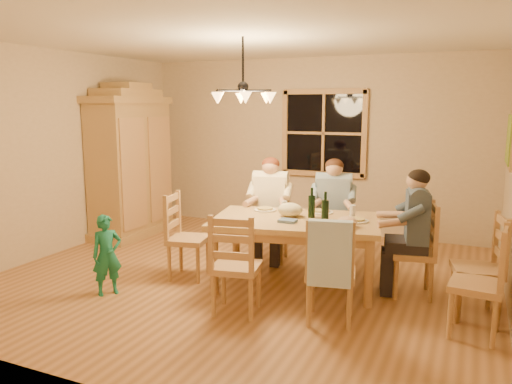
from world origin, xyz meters
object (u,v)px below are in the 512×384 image
at_px(chandelier, 243,96).
at_px(child, 107,255).
at_px(chair_spare_front, 475,302).
at_px(chair_spare_back, 475,285).
at_px(armoire, 131,166).
at_px(chair_far_right, 332,241).
at_px(adult_woman, 270,196).
at_px(adult_slate_man, 415,217).
at_px(dining_table, 296,228).
at_px(chair_end_left, 189,252).
at_px(chair_near_left, 237,282).
at_px(chair_end_right, 412,267).
at_px(wine_bottle_a, 312,203).
at_px(wine_bottle_b, 325,207).
at_px(chair_far_left, 270,237).
at_px(adult_plaid_man, 333,199).
at_px(chair_near_right, 330,289).

distance_m(chandelier, child, 2.24).
height_order(chair_spare_front, chair_spare_back, same).
bearing_deg(chair_spare_back, child, 93.33).
xyz_separation_m(armoire, chair_far_right, (3.22, -0.21, -0.75)).
xyz_separation_m(adult_woman, adult_slate_man, (1.82, -0.49, 0.00)).
bearing_deg(dining_table, chair_end_left, -168.64).
bearing_deg(adult_woman, chandelier, 76.69).
bearing_deg(chair_near_left, adult_slate_man, 26.57).
bearing_deg(dining_table, adult_slate_man, 11.36).
relative_size(adult_slate_man, child, 1.02).
xyz_separation_m(chair_end_right, wine_bottle_a, (-1.07, -0.12, 0.62)).
xyz_separation_m(adult_slate_man, child, (-2.93, -1.28, -0.41)).
xyz_separation_m(wine_bottle_b, chair_spare_front, (1.48, -0.46, -0.62)).
xyz_separation_m(armoire, child, (1.33, -2.15, -0.63)).
distance_m(adult_woman, wine_bottle_b, 1.24).
xyz_separation_m(chair_far_left, chair_end_left, (-0.61, -0.98, 0.00)).
distance_m(dining_table, chair_spare_back, 1.86).
height_order(chair_end_right, chair_spare_front, same).
bearing_deg(chair_end_left, adult_plaid_man, 117.98).
distance_m(chair_near_left, adult_plaid_man, 1.94).
bearing_deg(armoire, chair_near_left, -36.03).
distance_m(adult_woman, chair_spare_front, 2.79).
xyz_separation_m(chair_near_left, chair_end_right, (1.48, 1.16, 0.00)).
relative_size(armoire, child, 2.69).
relative_size(adult_slate_man, wine_bottle_a, 2.65).
xyz_separation_m(chair_near_right, chair_spare_back, (1.22, 0.67, 0.00)).
relative_size(chair_far_left, chair_near_right, 1.00).
xyz_separation_m(chair_near_left, adult_woman, (-0.33, 1.65, 0.54)).
relative_size(adult_woman, chair_spare_back, 0.88).
height_order(chair_far_right, chair_near_right, same).
bearing_deg(chair_far_left, dining_table, 117.90).
relative_size(armoire, wine_bottle_b, 6.97).
bearing_deg(chair_far_left, wine_bottle_b, 128.48).
height_order(chair_far_left, chair_spare_front, same).
height_order(armoire, chair_spare_front, armoire).
bearing_deg(armoire, chair_end_right, -11.45).
height_order(chair_end_left, adult_slate_man, adult_slate_man).
relative_size(chair_near_left, chair_spare_front, 1.00).
bearing_deg(chair_near_right, wine_bottle_b, 99.63).
distance_m(child, chair_spare_back, 3.68).
height_order(armoire, chair_near_right, armoire).
xyz_separation_m(chandelier, chair_end_left, (-0.59, -0.24, -1.77)).
bearing_deg(adult_plaid_man, wine_bottle_b, 88.68).
height_order(chair_near_left, chair_end_left, same).
distance_m(chandelier, chair_near_right, 2.28).
relative_size(wine_bottle_b, chair_spare_back, 0.33).
bearing_deg(chair_end_right, adult_plaid_man, 46.64).
xyz_separation_m(chair_far_right, chair_near_right, (0.43, -1.63, 0.00)).
bearing_deg(chair_spare_front, chair_far_left, 67.65).
relative_size(chair_far_right, chair_end_left, 1.00).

